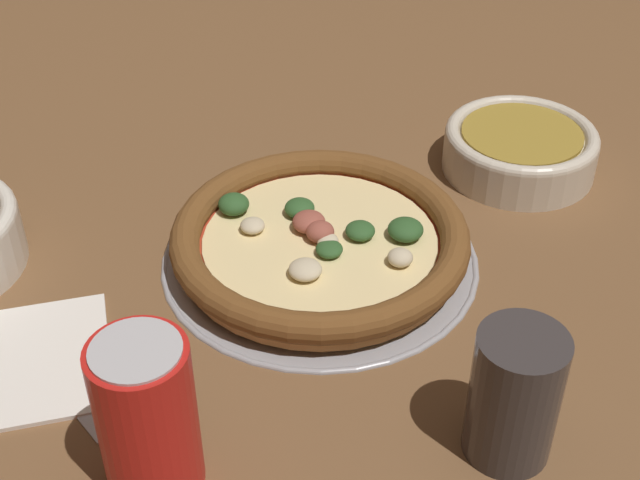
{
  "coord_description": "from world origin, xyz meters",
  "views": [
    {
      "loc": [
        0.52,
        -0.35,
        0.5
      ],
      "look_at": [
        0.0,
        0.0,
        0.02
      ],
      "focal_mm": 50.0,
      "sensor_mm": 36.0,
      "label": 1
    }
  ],
  "objects_px": {
    "pizza_tray": "(320,258)",
    "bowl_near": "(520,147)",
    "fork": "(63,377)",
    "pizza": "(320,240)",
    "drinking_cup": "(514,396)",
    "napkin": "(19,362)",
    "beverage_can": "(147,418)"
  },
  "relations": [
    {
      "from": "pizza",
      "to": "napkin",
      "type": "bearing_deg",
      "value": -94.73
    },
    {
      "from": "pizza_tray",
      "to": "bowl_near",
      "type": "relative_size",
      "value": 1.84
    },
    {
      "from": "bowl_near",
      "to": "fork",
      "type": "height_order",
      "value": "bowl_near"
    },
    {
      "from": "fork",
      "to": "bowl_near",
      "type": "bearing_deg",
      "value": 86.65
    },
    {
      "from": "pizza",
      "to": "drinking_cup",
      "type": "bearing_deg",
      "value": -2.17
    },
    {
      "from": "fork",
      "to": "beverage_can",
      "type": "distance_m",
      "value": 0.14
    },
    {
      "from": "napkin",
      "to": "beverage_can",
      "type": "height_order",
      "value": "beverage_can"
    },
    {
      "from": "drinking_cup",
      "to": "fork",
      "type": "distance_m",
      "value": 0.34
    },
    {
      "from": "pizza_tray",
      "to": "beverage_can",
      "type": "bearing_deg",
      "value": -59.08
    },
    {
      "from": "pizza",
      "to": "bowl_near",
      "type": "bearing_deg",
      "value": 92.38
    },
    {
      "from": "pizza",
      "to": "fork",
      "type": "height_order",
      "value": "pizza"
    },
    {
      "from": "drinking_cup",
      "to": "napkin",
      "type": "height_order",
      "value": "drinking_cup"
    },
    {
      "from": "pizza_tray",
      "to": "fork",
      "type": "distance_m",
      "value": 0.25
    },
    {
      "from": "bowl_near",
      "to": "drinking_cup",
      "type": "distance_m",
      "value": 0.37
    },
    {
      "from": "pizza_tray",
      "to": "drinking_cup",
      "type": "bearing_deg",
      "value": -2.14
    },
    {
      "from": "drinking_cup",
      "to": "pizza_tray",
      "type": "bearing_deg",
      "value": 177.86
    },
    {
      "from": "pizza_tray",
      "to": "napkin",
      "type": "relative_size",
      "value": 1.63
    },
    {
      "from": "pizza",
      "to": "beverage_can",
      "type": "relative_size",
      "value": 2.15
    },
    {
      "from": "pizza_tray",
      "to": "pizza",
      "type": "relative_size",
      "value": 1.07
    },
    {
      "from": "pizza",
      "to": "beverage_can",
      "type": "height_order",
      "value": "beverage_can"
    },
    {
      "from": "bowl_near",
      "to": "beverage_can",
      "type": "bearing_deg",
      "value": -73.03
    },
    {
      "from": "pizza",
      "to": "beverage_can",
      "type": "bearing_deg",
      "value": -59.07
    },
    {
      "from": "pizza_tray",
      "to": "pizza",
      "type": "bearing_deg",
      "value": 128.08
    },
    {
      "from": "pizza_tray",
      "to": "bowl_near",
      "type": "bearing_deg",
      "value": 92.4
    },
    {
      "from": "fork",
      "to": "drinking_cup",
      "type": "bearing_deg",
      "value": 39.01
    },
    {
      "from": "bowl_near",
      "to": "beverage_can",
      "type": "xyz_separation_m",
      "value": [
        0.15,
        -0.48,
        0.04
      ]
    },
    {
      "from": "pizza_tray",
      "to": "napkin",
      "type": "xyz_separation_m",
      "value": [
        -0.02,
        -0.27,
        0.0
      ]
    },
    {
      "from": "pizza_tray",
      "to": "bowl_near",
      "type": "distance_m",
      "value": 0.26
    },
    {
      "from": "bowl_near",
      "to": "drinking_cup",
      "type": "height_order",
      "value": "drinking_cup"
    },
    {
      "from": "beverage_can",
      "to": "napkin",
      "type": "bearing_deg",
      "value": -165.11
    },
    {
      "from": "drinking_cup",
      "to": "bowl_near",
      "type": "bearing_deg",
      "value": 134.68
    },
    {
      "from": "beverage_can",
      "to": "fork",
      "type": "bearing_deg",
      "value": -171.22
    }
  ]
}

